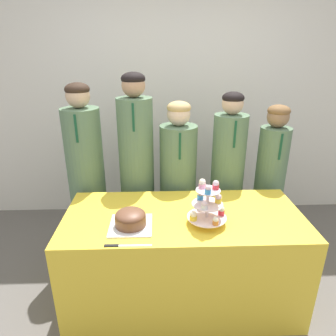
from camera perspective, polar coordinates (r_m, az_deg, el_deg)
name	(u,v)px	position (r m, az deg, el deg)	size (l,w,h in m)	color
wall_back	(173,97)	(3.35, 0.98, 13.39)	(9.00, 0.06, 2.70)	silver
table	(183,258)	(2.34, 2.82, -16.74)	(1.68, 0.75, 0.75)	yellow
round_cake	(130,219)	(1.99, -7.16, -9.53)	(0.28, 0.28, 0.12)	white
cake_knife	(120,246)	(1.85, -9.15, -14.41)	(0.28, 0.02, 0.01)	silver
cupcake_stand	(207,204)	(1.98, 7.47, -6.78)	(0.26, 0.26, 0.31)	silver
student_0	(87,181)	(2.73, -15.17, -2.33)	(0.31, 0.32, 1.59)	#567556
student_1	(137,175)	(2.64, -5.91, -1.38)	(0.30, 0.30, 1.67)	#567556
student_2	(178,187)	(2.69, 1.92, -3.60)	(0.32, 0.32, 1.44)	#567556
student_3	(227,182)	(2.74, 11.10, -2.64)	(0.29, 0.29, 1.52)	#567556
student_4	(269,185)	(2.87, 18.66, -3.13)	(0.26, 0.27, 1.41)	#567556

